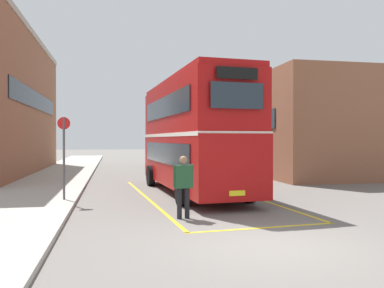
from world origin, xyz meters
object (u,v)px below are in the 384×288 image
(single_deck_bus, at_px, (183,147))
(pedestrian_boarding, at_px, (183,182))
(bus_stop_sign, at_px, (64,150))
(double_decker_bus, at_px, (192,134))

(single_deck_bus, xyz_separation_m, pedestrian_boarding, (-3.81, -21.16, -0.58))
(bus_stop_sign, bearing_deg, double_decker_bus, 19.34)
(double_decker_bus, height_order, bus_stop_sign, double_decker_bus)
(double_decker_bus, bearing_deg, pedestrian_boarding, -104.28)
(single_deck_bus, bearing_deg, pedestrian_boarding, -100.21)
(bus_stop_sign, bearing_deg, pedestrian_boarding, -43.61)
(pedestrian_boarding, xyz_separation_m, bus_stop_sign, (-3.67, 3.50, 0.83))
(double_decker_bus, distance_m, single_deck_bus, 16.12)
(pedestrian_boarding, height_order, bus_stop_sign, bus_stop_sign)
(single_deck_bus, relative_size, pedestrian_boarding, 4.76)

